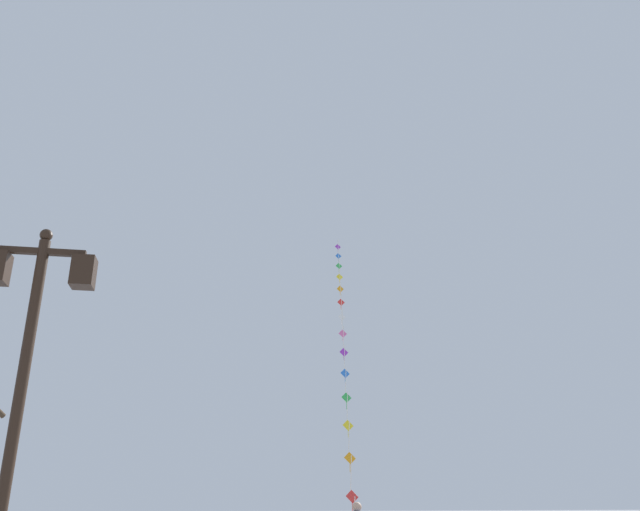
{
  "coord_description": "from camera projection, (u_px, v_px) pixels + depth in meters",
  "views": [
    {
      "loc": [
        -0.54,
        -1.29,
        1.79
      ],
      "look_at": [
        2.51,
        17.2,
        8.91
      ],
      "focal_mm": 35.91,
      "sensor_mm": 36.0,
      "label": 1
    }
  ],
  "objects": [
    {
      "name": "twin_lantern_lamp_post",
      "position": [
        28.0,
        348.0,
        7.73
      ],
      "size": [
        1.32,
        0.28,
        5.05
      ],
      "color": "black",
      "rests_on": "ground_plane"
    },
    {
      "name": "kite_train",
      "position": [
        343.0,
        335.0,
        27.77
      ],
      "size": [
        3.58,
        19.17,
        16.47
      ],
      "color": "brown",
      "rests_on": "ground_plane"
    }
  ]
}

